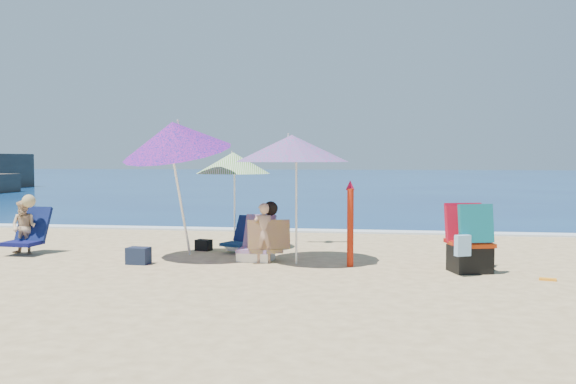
# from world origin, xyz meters

# --- Properties ---
(ground) EXTENTS (120.00, 120.00, 0.00)m
(ground) POSITION_xyz_m (0.00, 0.00, 0.00)
(ground) COLOR #D8BC84
(ground) RESTS_ON ground
(sea) EXTENTS (120.00, 80.00, 0.12)m
(sea) POSITION_xyz_m (0.00, 45.00, -0.05)
(sea) COLOR navy
(sea) RESTS_ON ground
(foam) EXTENTS (120.00, 0.50, 0.04)m
(foam) POSITION_xyz_m (0.00, 5.10, 0.02)
(foam) COLOR white
(foam) RESTS_ON ground
(umbrella_turquoise) EXTENTS (2.30, 2.30, 2.03)m
(umbrella_turquoise) POSITION_xyz_m (-0.22, 0.88, 1.79)
(umbrella_turquoise) COLOR silver
(umbrella_turquoise) RESTS_ON ground
(umbrella_striped) EXTENTS (1.56, 1.56, 1.77)m
(umbrella_striped) POSITION_xyz_m (-1.49, 2.24, 1.55)
(umbrella_striped) COLOR white
(umbrella_striped) RESTS_ON ground
(umbrella_blue) EXTENTS (2.32, 2.36, 2.40)m
(umbrella_blue) POSITION_xyz_m (-2.12, 0.88, 1.97)
(umbrella_blue) COLOR white
(umbrella_blue) RESTS_ON ground
(furled_umbrella) EXTENTS (0.17, 0.25, 1.30)m
(furled_umbrella) POSITION_xyz_m (0.70, 0.64, 0.71)
(furled_umbrella) COLOR #B5230C
(furled_umbrella) RESTS_ON ground
(chair_navy) EXTENTS (0.63, 0.87, 0.62)m
(chair_navy) POSITION_xyz_m (-1.25, 1.99, 0.16)
(chair_navy) COLOR #0D274C
(chair_navy) RESTS_ON ground
(chair_rainbow) EXTENTS (0.56, 0.70, 0.71)m
(chair_rainbow) POSITION_xyz_m (-0.81, 1.00, 0.19)
(chair_rainbow) COLOR #CE4957
(chair_rainbow) RESTS_ON ground
(camp_chair_left) EXTENTS (0.67, 0.69, 0.97)m
(camp_chair_left) POSITION_xyz_m (2.43, 0.53, 0.29)
(camp_chair_left) COLOR #A70E0B
(camp_chair_left) RESTS_ON ground
(camp_chair_right) EXTENTS (0.69, 0.83, 1.00)m
(camp_chair_right) POSITION_xyz_m (2.42, 0.37, 0.36)
(camp_chair_right) COLOR #BD340D
(camp_chair_right) RESTS_ON ground
(person_center) EXTENTS (0.74, 0.60, 0.95)m
(person_center) POSITION_xyz_m (-0.62, 0.80, 0.46)
(person_center) COLOR tan
(person_center) RESTS_ON ground
(person_left) EXTENTS (0.62, 0.71, 1.02)m
(person_left) POSITION_xyz_m (-4.85, 1.07, 0.46)
(person_left) COLOR tan
(person_left) RESTS_ON ground
(bag_navy_a) EXTENTS (0.35, 0.27, 0.26)m
(bag_navy_a) POSITION_xyz_m (-2.54, 0.36, 0.13)
(bag_navy_a) COLOR #182136
(bag_navy_a) RESTS_ON ground
(bag_black_a) EXTENTS (0.30, 0.25, 0.19)m
(bag_black_a) POSITION_xyz_m (-1.95, 1.92, 0.10)
(bag_black_a) COLOR black
(bag_black_a) RESTS_ON ground
(bag_tan) EXTENTS (0.27, 0.21, 0.22)m
(bag_tan) POSITION_xyz_m (-0.89, 1.31, 0.11)
(bag_tan) COLOR tan
(bag_tan) RESTS_ON ground
(orange_item) EXTENTS (0.24, 0.15, 0.03)m
(orange_item) POSITION_xyz_m (3.38, -0.08, 0.01)
(orange_item) COLOR orange
(orange_item) RESTS_ON ground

